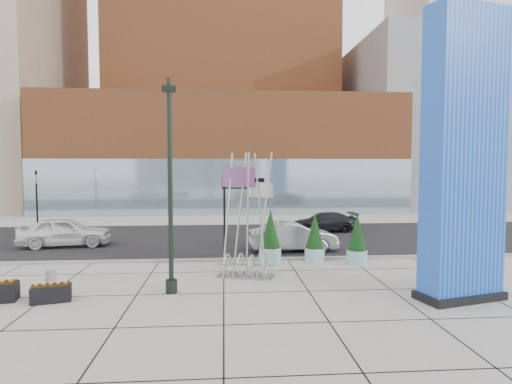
{
  "coord_description": "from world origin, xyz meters",
  "views": [
    {
      "loc": [
        1.03,
        -15.72,
        4.48
      ],
      "look_at": [
        2.36,
        2.0,
        3.35
      ],
      "focal_mm": 30.0,
      "sensor_mm": 36.0,
      "label": 1
    }
  ],
  "objects": [
    {
      "name": "blue_pylon",
      "position": [
        8.86,
        -2.24,
        4.61
      ],
      "size": [
        3.1,
        1.97,
        9.55
      ],
      "rotation": [
        0.0,
        0.0,
        0.26
      ],
      "color": "#0C3EBD",
      "rests_on": "ground"
    },
    {
      "name": "car_white_west",
      "position": [
        -7.68,
        8.2,
        0.81
      ],
      "size": [
        4.97,
        2.59,
        1.61
      ],
      "primitive_type": "imported",
      "rotation": [
        0.0,
        0.0,
        1.72
      ],
      "color": "white",
      "rests_on": "ground"
    },
    {
      "name": "building_pale_office",
      "position": [
        36.0,
        48.0,
        27.5
      ],
      "size": [
        16.0,
        16.0,
        55.0
      ],
      "primitive_type": "cube",
      "color": "#B2B7BC",
      "rests_on": "ground"
    },
    {
      "name": "concrete_bollard",
      "position": [
        -5.22,
        -0.05,
        0.35
      ],
      "size": [
        0.36,
        0.36,
        0.71
      ],
      "primitive_type": "cylinder",
      "color": "gray",
      "rests_on": "ground"
    },
    {
      "name": "lamp_post",
      "position": [
        -0.83,
        -0.81,
        3.04
      ],
      "size": [
        0.48,
        0.41,
        7.43
      ],
      "rotation": [
        0.0,
        0.0,
        0.05
      ],
      "color": "black",
      "rests_on": "ground"
    },
    {
      "name": "street_asphalt",
      "position": [
        0.0,
        10.0,
        0.01
      ],
      "size": [
        80.0,
        12.0,
        0.02
      ],
      "primitive_type": "cube",
      "color": "black",
      "rests_on": "ground"
    },
    {
      "name": "ground",
      "position": [
        0.0,
        0.0,
        0.0
      ],
      "size": [
        160.0,
        160.0,
        0.0
      ],
      "primitive_type": "plane",
      "color": "#9E9991",
      "rests_on": "ground"
    },
    {
      "name": "car_silver_mid",
      "position": [
        4.58,
        6.02,
        0.74
      ],
      "size": [
        4.6,
        1.82,
        1.49
      ],
      "primitive_type": "imported",
      "rotation": [
        0.0,
        0.0,
        1.63
      ],
      "color": "#94979B",
      "rests_on": "ground"
    },
    {
      "name": "tower_podium",
      "position": [
        1.0,
        27.0,
        5.5
      ],
      "size": [
        34.0,
        10.0,
        11.0
      ],
      "primitive_type": "cube",
      "color": "#A85B30",
      "rests_on": "ground"
    },
    {
      "name": "tower_glass_front",
      "position": [
        1.0,
        22.2,
        2.5
      ],
      "size": [
        34.0,
        0.6,
        5.0
      ],
      "primitive_type": "cube",
      "color": "#8CA5B2",
      "rests_on": "ground"
    },
    {
      "name": "car_dark_east",
      "position": [
        7.67,
        12.28,
        0.64
      ],
      "size": [
        4.53,
        2.1,
        1.28
      ],
      "primitive_type": "imported",
      "rotation": [
        0.0,
        0.0,
        -1.5
      ],
      "color": "black",
      "rests_on": "ground"
    },
    {
      "name": "building_grey_parking",
      "position": [
        26.0,
        32.0,
        9.0
      ],
      "size": [
        20.0,
        18.0,
        18.0
      ],
      "primitive_type": "cube",
      "color": "slate",
      "rests_on": "ground"
    },
    {
      "name": "round_planter_mid",
      "position": [
        5.2,
        3.6,
        1.08
      ],
      "size": [
        0.91,
        0.91,
        2.28
      ],
      "color": "#98CBCD",
      "rests_on": "ground"
    },
    {
      "name": "public_art_sculpture",
      "position": [
        1.9,
        1.15,
        1.31
      ],
      "size": [
        2.42,
        1.7,
        4.99
      ],
      "rotation": [
        0.0,
        0.0,
        -0.3
      ],
      "color": "silver",
      "rests_on": "ground"
    },
    {
      "name": "overhead_street_sign",
      "position": [
        1.7,
        2.8,
        3.36
      ],
      "size": [
        1.83,
        0.55,
        3.91
      ],
      "rotation": [
        0.0,
        0.0,
        -0.21
      ],
      "color": "black",
      "rests_on": "ground"
    },
    {
      "name": "box_planter_south",
      "position": [
        -4.64,
        -1.5,
        0.31
      ],
      "size": [
        1.34,
        0.92,
        0.67
      ],
      "rotation": [
        0.0,
        0.0,
        0.27
      ],
      "color": "black",
      "rests_on": "ground"
    },
    {
      "name": "round_planter_west",
      "position": [
        3.14,
        3.6,
        1.16
      ],
      "size": [
        0.98,
        0.98,
        2.46
      ],
      "color": "#98CBCD",
      "rests_on": "ground"
    },
    {
      "name": "curb_edge",
      "position": [
        0.0,
        4.0,
        0.06
      ],
      "size": [
        80.0,
        0.3,
        0.12
      ],
      "primitive_type": "cube",
      "color": "gray",
      "rests_on": "ground"
    },
    {
      "name": "round_planter_east",
      "position": [
        7.0,
        2.95,
        1.09
      ],
      "size": [
        0.92,
        0.92,
        2.29
      ],
      "color": "#98CBCD",
      "rests_on": "ground"
    },
    {
      "name": "traffic_signal",
      "position": [
        -12.0,
        15.0,
        2.3
      ],
      "size": [
        0.15,
        0.18,
        4.1
      ],
      "color": "black",
      "rests_on": "ground"
    }
  ]
}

